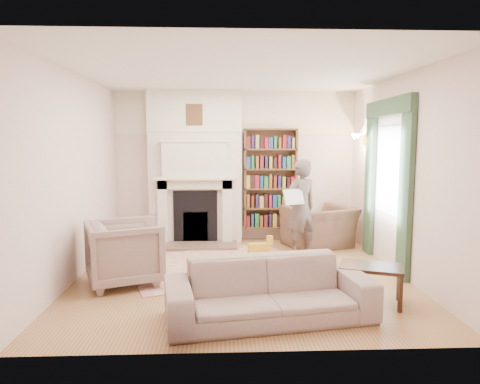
{
  "coord_description": "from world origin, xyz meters",
  "views": [
    {
      "loc": [
        -0.26,
        -5.88,
        1.88
      ],
      "look_at": [
        0.0,
        0.25,
        1.15
      ],
      "focal_mm": 32.0,
      "sensor_mm": 36.0,
      "label": 1
    }
  ],
  "objects_px": {
    "man_reading": "(301,208)",
    "paraffin_heater": "(151,231)",
    "rocking_horse": "(259,250)",
    "sofa": "(269,290)",
    "armchair_left": "(125,252)",
    "bookcase": "(270,179)",
    "coffee_table": "(370,284)",
    "armchair_reading": "(319,227)"
  },
  "relations": [
    {
      "from": "man_reading",
      "to": "paraffin_heater",
      "type": "xyz_separation_m",
      "value": [
        -2.56,
        0.81,
        -0.52
      ]
    },
    {
      "from": "man_reading",
      "to": "rocking_horse",
      "type": "height_order",
      "value": "man_reading"
    },
    {
      "from": "sofa",
      "to": "man_reading",
      "type": "height_order",
      "value": "man_reading"
    },
    {
      "from": "sofa",
      "to": "paraffin_heater",
      "type": "xyz_separation_m",
      "value": [
        -1.78,
        3.31,
        -0.04
      ]
    },
    {
      "from": "paraffin_heater",
      "to": "armchair_left",
      "type": "bearing_deg",
      "value": -90.36
    },
    {
      "from": "paraffin_heater",
      "to": "bookcase",
      "type": "bearing_deg",
      "value": 9.11
    },
    {
      "from": "paraffin_heater",
      "to": "rocking_horse",
      "type": "distance_m",
      "value": 2.24
    },
    {
      "from": "bookcase",
      "to": "armchair_left",
      "type": "xyz_separation_m",
      "value": [
        -2.2,
        -2.43,
        -0.75
      ]
    },
    {
      "from": "bookcase",
      "to": "coffee_table",
      "type": "distance_m",
      "value": 3.48
    },
    {
      "from": "paraffin_heater",
      "to": "rocking_horse",
      "type": "height_order",
      "value": "paraffin_heater"
    },
    {
      "from": "sofa",
      "to": "coffee_table",
      "type": "height_order",
      "value": "sofa"
    },
    {
      "from": "armchair_left",
      "to": "paraffin_heater",
      "type": "bearing_deg",
      "value": -22.6
    },
    {
      "from": "armchair_reading",
      "to": "armchair_left",
      "type": "bearing_deg",
      "value": 11.3
    },
    {
      "from": "armchair_reading",
      "to": "coffee_table",
      "type": "relative_size",
      "value": 1.59
    },
    {
      "from": "sofa",
      "to": "man_reading",
      "type": "distance_m",
      "value": 2.67
    },
    {
      "from": "man_reading",
      "to": "paraffin_heater",
      "type": "relative_size",
      "value": 2.89
    },
    {
      "from": "sofa",
      "to": "rocking_horse",
      "type": "bearing_deg",
      "value": 78.71
    },
    {
      "from": "paraffin_heater",
      "to": "rocking_horse",
      "type": "bearing_deg",
      "value": -34.79
    },
    {
      "from": "sofa",
      "to": "rocking_horse",
      "type": "height_order",
      "value": "sofa"
    },
    {
      "from": "sofa",
      "to": "rocking_horse",
      "type": "xyz_separation_m",
      "value": [
        0.07,
        2.03,
        -0.1
      ]
    },
    {
      "from": "man_reading",
      "to": "coffee_table",
      "type": "relative_size",
      "value": 2.27
    },
    {
      "from": "armchair_left",
      "to": "paraffin_heater",
      "type": "distance_m",
      "value": 2.08
    },
    {
      "from": "armchair_reading",
      "to": "armchair_left",
      "type": "xyz_separation_m",
      "value": [
        -3.02,
        -1.87,
        0.06
      ]
    },
    {
      "from": "sofa",
      "to": "paraffin_heater",
      "type": "bearing_deg",
      "value": 108.76
    },
    {
      "from": "armchair_reading",
      "to": "man_reading",
      "type": "height_order",
      "value": "man_reading"
    },
    {
      "from": "bookcase",
      "to": "armchair_reading",
      "type": "relative_size",
      "value": 1.66
    },
    {
      "from": "bookcase",
      "to": "paraffin_heater",
      "type": "bearing_deg",
      "value": -170.89
    },
    {
      "from": "bookcase",
      "to": "man_reading",
      "type": "height_order",
      "value": "bookcase"
    },
    {
      "from": "armchair_reading",
      "to": "sofa",
      "type": "distance_m",
      "value": 3.34
    },
    {
      "from": "bookcase",
      "to": "armchair_reading",
      "type": "height_order",
      "value": "bookcase"
    },
    {
      "from": "armchair_left",
      "to": "rocking_horse",
      "type": "distance_m",
      "value": 2.03
    },
    {
      "from": "rocking_horse",
      "to": "armchair_reading",
      "type": "bearing_deg",
      "value": 34.5
    },
    {
      "from": "bookcase",
      "to": "coffee_table",
      "type": "relative_size",
      "value": 2.64
    },
    {
      "from": "armchair_reading",
      "to": "paraffin_heater",
      "type": "xyz_separation_m",
      "value": [
        -3.01,
        0.21,
        -0.09
      ]
    },
    {
      "from": "coffee_table",
      "to": "rocking_horse",
      "type": "distance_m",
      "value": 2.0
    },
    {
      "from": "armchair_left",
      "to": "man_reading",
      "type": "relative_size",
      "value": 0.58
    },
    {
      "from": "bookcase",
      "to": "armchair_left",
      "type": "distance_m",
      "value": 3.36
    },
    {
      "from": "coffee_table",
      "to": "paraffin_heater",
      "type": "distance_m",
      "value": 4.18
    },
    {
      "from": "paraffin_heater",
      "to": "man_reading",
      "type": "bearing_deg",
      "value": -17.52
    },
    {
      "from": "armchair_reading",
      "to": "sofa",
      "type": "bearing_deg",
      "value": 47.91
    },
    {
      "from": "armchair_left",
      "to": "rocking_horse",
      "type": "relative_size",
      "value": 1.85
    },
    {
      "from": "armchair_left",
      "to": "paraffin_heater",
      "type": "xyz_separation_m",
      "value": [
        0.01,
        2.07,
        -0.15
      ]
    }
  ]
}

